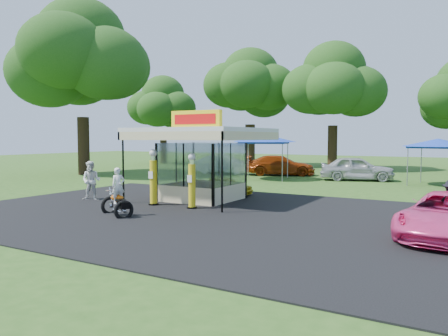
{
  "coord_description": "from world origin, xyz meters",
  "views": [
    {
      "loc": [
        9.02,
        -12.1,
        2.95
      ],
      "look_at": [
        -0.25,
        4.0,
        1.65
      ],
      "focal_mm": 35.0,
      "sensor_mm": 36.0,
      "label": 1
    }
  ],
  "objects": [
    {
      "name": "tent_west",
      "position": [
        -3.9,
        16.06,
        2.87
      ],
      "size": [
        4.53,
        4.53,
        3.17
      ],
      "rotation": [
        0.0,
        0.0,
        0.26
      ],
      "color": "gray",
      "rests_on": "ground"
    },
    {
      "name": "bg_car_a",
      "position": [
        -8.62,
        18.58,
        0.77
      ],
      "size": [
        4.89,
        2.33,
        1.55
      ],
      "primitive_type": "imported",
      "rotation": [
        0.0,
        0.0,
        1.72
      ],
      "color": "silver",
      "rests_on": "ground"
    },
    {
      "name": "oak_far_c",
      "position": [
        -2.52,
        28.21,
        7.31
      ],
      "size": [
        9.77,
        9.77,
        11.51
      ],
      "color": "black",
      "rests_on": "ground"
    },
    {
      "name": "gas_pump_right",
      "position": [
        -1.02,
        2.69,
        1.11
      ],
      "size": [
        0.43,
        0.43,
        2.31
      ],
      "color": "black",
      "rests_on": "ground"
    },
    {
      "name": "motorcycle",
      "position": [
        -2.49,
        -0.07,
        0.74
      ],
      "size": [
        1.67,
        1.3,
        1.91
      ],
      "rotation": [
        0.0,
        0.0,
        -0.43
      ],
      "color": "black",
      "rests_on": "ground"
    },
    {
      "name": "spare_tires",
      "position": [
        -2.78,
        4.15,
        0.34
      ],
      "size": [
        0.86,
        0.62,
        0.7
      ],
      "rotation": [
        0.0,
        0.0,
        0.22
      ],
      "color": "black",
      "rests_on": "ground"
    },
    {
      "name": "bg_car_b",
      "position": [
        -4.14,
        19.59,
        0.77
      ],
      "size": [
        5.76,
        4.0,
        1.55
      ],
      "primitive_type": "imported",
      "rotation": [
        0.0,
        0.0,
        1.95
      ],
      "color": "#A0380C",
      "rests_on": "ground"
    },
    {
      "name": "oak_far_a",
      "position": [
        -21.79,
        27.56,
        6.19
      ],
      "size": [
        8.2,
        8.2,
        9.72
      ],
      "color": "black",
      "rests_on": "ground"
    },
    {
      "name": "spectator_west",
      "position": [
        -6.59,
        2.47,
        0.92
      ],
      "size": [
        1.11,
        1.01,
        1.85
      ],
      "primitive_type": "imported",
      "rotation": [
        0.0,
        0.0,
        0.43
      ],
      "color": "white",
      "rests_on": "ground"
    },
    {
      "name": "asphalt_apron",
      "position": [
        0.0,
        2.0,
        0.02
      ],
      "size": [
        20.0,
        14.0,
        0.04
      ],
      "primitive_type": "cube",
      "color": "black",
      "rests_on": "ground"
    },
    {
      "name": "ground",
      "position": [
        0.0,
        0.0,
        0.0
      ],
      "size": [
        120.0,
        120.0,
        0.0
      ],
      "primitive_type": "plane",
      "color": "#2A5119",
      "rests_on": "ground"
    },
    {
      "name": "oak_far_b",
      "position": [
        -11.51,
        29.04,
        7.63
      ],
      "size": [
        10.03,
        10.03,
        11.96
      ],
      "color": "black",
      "rests_on": "ground"
    },
    {
      "name": "pink_sedan",
      "position": [
        8.41,
        2.07,
        0.67
      ],
      "size": [
        2.84,
        5.08,
        1.34
      ],
      "primitive_type": "imported",
      "rotation": [
        0.0,
        0.0,
        -0.13
      ],
      "color": "#F64290",
      "rests_on": "ground"
    },
    {
      "name": "gas_station_kiosk",
      "position": [
        -2.0,
        4.99,
        1.78
      ],
      "size": [
        5.4,
        5.4,
        4.18
      ],
      "color": "white",
      "rests_on": "ground"
    },
    {
      "name": "gas_pump_left",
      "position": [
        -2.98,
        2.62,
        1.18
      ],
      "size": [
        0.46,
        0.46,
        2.45
      ],
      "color": "black",
      "rests_on": "ground"
    },
    {
      "name": "oak_near",
      "position": [
        -18.08,
        12.48,
        8.46
      ],
      "size": [
        11.73,
        11.73,
        13.51
      ],
      "color": "black",
      "rests_on": "ground"
    },
    {
      "name": "kiosk_car",
      "position": [
        -2.0,
        7.2,
        0.48
      ],
      "size": [
        2.82,
        1.13,
        0.96
      ],
      "primitive_type": "imported",
      "rotation": [
        0.0,
        0.0,
        1.57
      ],
      "color": "yellow",
      "rests_on": "ground"
    },
    {
      "name": "tent_east",
      "position": [
        7.05,
        17.55,
        2.61
      ],
      "size": [
        4.13,
        4.13,
        2.89
      ],
      "rotation": [
        0.0,
        0.0,
        -0.19
      ],
      "color": "gray",
      "rests_on": "ground"
    },
    {
      "name": "bg_car_c",
      "position": [
        2.03,
        18.34,
        0.83
      ],
      "size": [
        5.27,
        3.37,
        1.67
      ],
      "primitive_type": "imported",
      "rotation": [
        0.0,
        0.0,
        1.88
      ],
      "color": "#A9AAAE",
      "rests_on": "ground"
    }
  ]
}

